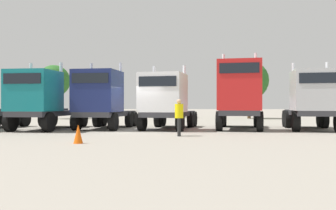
# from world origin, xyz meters

# --- Properties ---
(ground) EXTENTS (200.00, 200.00, 0.00)m
(ground) POSITION_xyz_m (0.00, 0.00, 0.00)
(ground) COLOR gray
(semi_truck_teal) EXTENTS (3.15, 6.35, 3.97)m
(semi_truck_teal) POSITION_xyz_m (-5.74, 0.41, 1.78)
(semi_truck_teal) COLOR #333338
(semi_truck_teal) RESTS_ON ground
(semi_truck_navy) EXTENTS (3.19, 5.94, 4.06)m
(semi_truck_navy) POSITION_xyz_m (-2.41, 1.30, 1.83)
(semi_truck_navy) COLOR #333338
(semi_truck_navy) RESTS_ON ground
(semi_truck_white) EXTENTS (3.60, 6.16, 3.87)m
(semi_truck_white) POSITION_xyz_m (1.45, 1.22, 1.74)
(semi_truck_white) COLOR #333338
(semi_truck_white) RESTS_ON ground
(semi_truck_red) EXTENTS (3.51, 6.41, 4.57)m
(semi_truck_red) POSITION_xyz_m (5.76, 1.15, 2.06)
(semi_truck_red) COLOR #333338
(semi_truck_red) RESTS_ON ground
(semi_truck_silver) EXTENTS (3.40, 6.00, 4.00)m
(semi_truck_silver) POSITION_xyz_m (9.91, 0.91, 1.83)
(semi_truck_silver) COLOR #333338
(semi_truck_silver) RESTS_ON ground
(visitor_in_hivis) EXTENTS (0.41, 0.44, 1.74)m
(visitor_in_hivis) POSITION_xyz_m (2.27, -2.97, 1.01)
(visitor_in_hivis) COLOR #242424
(visitor_in_hivis) RESTS_ON ground
(traffic_cone_near) EXTENTS (0.36, 0.36, 0.73)m
(traffic_cone_near) POSITION_xyz_m (-1.54, -6.30, 0.36)
(traffic_cone_near) COLOR #F2590C
(traffic_cone_near) RESTS_ON ground
(oak_far_left) EXTENTS (3.33, 3.33, 5.64)m
(oak_far_left) POSITION_xyz_m (-11.00, 16.90, 3.96)
(oak_far_left) COLOR #4C3823
(oak_far_left) RESTS_ON ground
(oak_far_centre) EXTENTS (2.85, 2.85, 5.02)m
(oak_far_centre) POSITION_xyz_m (0.56, 21.38, 3.56)
(oak_far_centre) COLOR #4C3823
(oak_far_centre) RESTS_ON ground
(oak_far_right) EXTENTS (4.13, 4.13, 6.14)m
(oak_far_right) POSITION_xyz_m (9.56, 18.27, 4.06)
(oak_far_right) COLOR #4C3823
(oak_far_right) RESTS_ON ground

